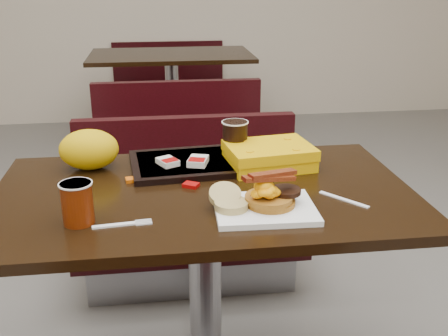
{
  "coord_description": "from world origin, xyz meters",
  "views": [
    {
      "loc": [
        -0.12,
        -1.39,
        1.35
      ],
      "look_at": [
        0.06,
        -0.01,
        0.82
      ],
      "focal_mm": 42.31,
      "sensor_mm": 36.0,
      "label": 1
    }
  ],
  "objects": [
    {
      "name": "bacon_strips",
      "position": [
        0.15,
        -0.16,
        0.85
      ],
      "size": [
        0.16,
        0.11,
        0.01
      ],
      "primitive_type": null,
      "rotation": [
        0.0,
        0.0,
        0.32
      ],
      "color": "#400A04",
      "rests_on": "scrambled_eggs"
    },
    {
      "name": "bench_far_n",
      "position": [
        0.0,
        3.3,
        0.36
      ],
      "size": [
        1.0,
        0.46,
        0.72
      ],
      "primitive_type": null,
      "color": "black",
      "rests_on": "floor"
    },
    {
      "name": "table_near",
      "position": [
        0.0,
        0.0,
        0.38
      ],
      "size": [
        1.2,
        0.7,
        0.75
      ],
      "primitive_type": null,
      "color": "black",
      "rests_on": "floor"
    },
    {
      "name": "condiment_ketchup",
      "position": [
        -0.03,
        0.03,
        0.76
      ],
      "size": [
        0.05,
        0.05,
        0.01
      ],
      "primitive_type": "cube",
      "rotation": [
        0.0,
        0.0,
        -0.53
      ],
      "color": "#8C0504",
      "rests_on": "table_near"
    },
    {
      "name": "sausage_patty",
      "position": [
        0.21,
        -0.15,
        0.8
      ],
      "size": [
        0.1,
        0.1,
        0.01
      ],
      "primitive_type": "cylinder",
      "rotation": [
        0.0,
        0.0,
        -0.27
      ],
      "color": "black",
      "rests_on": "pancake_stack"
    },
    {
      "name": "hashbrown_sleeve_left",
      "position": [
        -0.1,
        0.18,
        0.78
      ],
      "size": [
        0.08,
        0.08,
        0.02
      ],
      "primitive_type": "cube",
      "rotation": [
        0.0,
        0.0,
        0.48
      ],
      "color": "silver",
      "rests_on": "tray"
    },
    {
      "name": "bench_far_s",
      "position": [
        0.0,
        1.9,
        0.36
      ],
      "size": [
        1.0,
        0.46,
        0.72
      ],
      "primitive_type": null,
      "color": "black",
      "rests_on": "floor"
    },
    {
      "name": "tray",
      "position": [
        -0.01,
        0.21,
        0.76
      ],
      "size": [
        0.42,
        0.32,
        0.02
      ],
      "primitive_type": "cube",
      "rotation": [
        0.0,
        0.0,
        0.09
      ],
      "color": "black",
      "rests_on": "table_near"
    },
    {
      "name": "hashbrown_sleeve_right",
      "position": [
        -0.0,
        0.17,
        0.78
      ],
      "size": [
        0.08,
        0.09,
        0.02
      ],
      "primitive_type": "cube",
      "rotation": [
        0.0,
        0.0,
        -0.29
      ],
      "color": "silver",
      "rests_on": "tray"
    },
    {
      "name": "bench_near_n",
      "position": [
        0.0,
        0.7,
        0.36
      ],
      "size": [
        1.0,
        0.46,
        0.72
      ],
      "primitive_type": null,
      "color": "black",
      "rests_on": "floor"
    },
    {
      "name": "pancake_stack",
      "position": [
        0.16,
        -0.15,
        0.78
      ],
      "size": [
        0.14,
        0.14,
        0.03
      ],
      "primitive_type": "cylinder",
      "rotation": [
        0.0,
        0.0,
        0.05
      ],
      "color": "#985C19",
      "rests_on": "platter"
    },
    {
      "name": "scrambled_eggs",
      "position": [
        0.14,
        -0.16,
        0.82
      ],
      "size": [
        0.11,
        0.1,
        0.05
      ],
      "primitive_type": "ellipsoid",
      "rotation": [
        0.0,
        0.0,
        -0.23
      ],
      "color": "#F6B304",
      "rests_on": "pancake_stack"
    },
    {
      "name": "coffee_cup_far",
      "position": [
        0.13,
        0.24,
        0.83
      ],
      "size": [
        0.1,
        0.1,
        0.11
      ],
      "primitive_type": "cylinder",
      "rotation": [
        0.0,
        0.0,
        0.23
      ],
      "color": "black",
      "rests_on": "tray"
    },
    {
      "name": "fork",
      "position": [
        -0.24,
        -0.2,
        0.75
      ],
      "size": [
        0.15,
        0.04,
        0.0
      ],
      "primitive_type": null,
      "rotation": [
        0.0,
        0.0,
        0.1
      ],
      "color": "white",
      "rests_on": "table_near"
    },
    {
      "name": "paper_bag",
      "position": [
        -0.34,
        0.22,
        0.81
      ],
      "size": [
        0.19,
        0.15,
        0.13
      ],
      "primitive_type": "ellipsoid",
      "rotation": [
        0.0,
        0.0,
        0.06
      ],
      "color": "#D8A507",
      "rests_on": "table_near"
    },
    {
      "name": "knife",
      "position": [
        0.38,
        -0.12,
        0.75
      ],
      "size": [
        0.11,
        0.13,
        0.0
      ],
      "primitive_type": "cube",
      "rotation": [
        0.0,
        0.0,
        -0.89
      ],
      "color": "white",
      "rests_on": "table_near"
    },
    {
      "name": "condiment_syrup",
      "position": [
        -0.2,
        0.1,
        0.76
      ],
      "size": [
        0.05,
        0.04,
        0.01
      ],
      "primitive_type": "cube",
      "rotation": [
        0.0,
        0.0,
        0.17
      ],
      "color": "#C44E08",
      "rests_on": "table_near"
    },
    {
      "name": "muffin_bottom",
      "position": [
        0.06,
        -0.16,
        0.78
      ],
      "size": [
        0.1,
        0.1,
        0.02
      ],
      "primitive_type": "cylinder",
      "rotation": [
        0.0,
        0.0,
        0.2
      ],
      "color": "tan",
      "rests_on": "platter"
    },
    {
      "name": "clamshell",
      "position": [
        0.23,
        0.17,
        0.79
      ],
      "size": [
        0.29,
        0.23,
        0.07
      ],
      "primitive_type": "cube",
      "rotation": [
        0.0,
        0.0,
        0.14
      ],
      "color": "#E0A403",
      "rests_on": "table_near"
    },
    {
      "name": "platter",
      "position": [
        0.15,
        -0.16,
        0.76
      ],
      "size": [
        0.27,
        0.21,
        0.02
      ],
      "primitive_type": "cube",
      "rotation": [
        0.0,
        0.0,
        -0.03
      ],
      "color": "white",
      "rests_on": "table_near"
    },
    {
      "name": "coffee_cup_near",
      "position": [
        -0.33,
        -0.17,
        0.8
      ],
      "size": [
        0.08,
        0.08,
        0.11
      ],
      "primitive_type": "cylinder",
      "rotation": [
        0.0,
        0.0,
        0.07
      ],
      "color": "#8C2C05",
      "rests_on": "table_near"
    },
    {
      "name": "muffin_top",
      "position": [
        0.04,
        -0.12,
        0.79
      ],
      "size": [
        0.09,
        0.09,
        0.05
      ],
      "primitive_type": "cylinder",
      "rotation": [
        0.38,
        0.0,
        0.03
      ],
      "color": "tan",
      "rests_on": "platter"
    },
    {
      "name": "table_far",
      "position": [
        0.0,
        2.6,
        0.38
      ],
      "size": [
        1.2,
        0.7,
        0.75
      ],
      "primitive_type": null,
      "color": "black",
      "rests_on": "floor"
    }
  ]
}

